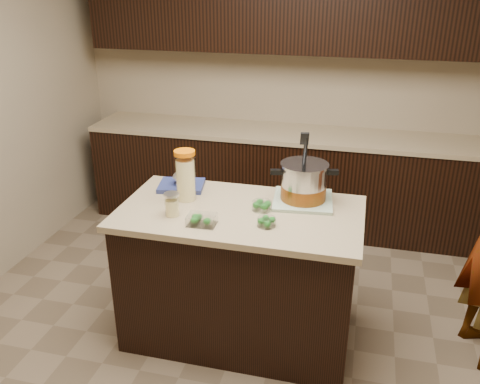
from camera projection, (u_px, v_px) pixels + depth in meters
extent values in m
plane|color=brown|center=(240.00, 332.00, 3.40)|extent=(4.00, 4.00, 0.00)
cube|color=tan|center=(293.00, 75.00, 4.64)|extent=(4.00, 0.04, 2.70)
cube|color=black|center=(285.00, 180.00, 4.74)|extent=(3.60, 0.60, 0.86)
cube|color=tan|center=(286.00, 134.00, 4.56)|extent=(3.60, 0.63, 0.04)
cube|color=black|center=(293.00, 7.00, 4.25)|extent=(3.60, 0.35, 0.75)
cube|color=black|center=(240.00, 277.00, 3.23)|extent=(1.40, 0.75, 0.86)
cube|color=tan|center=(240.00, 213.00, 3.05)|extent=(1.46, 0.81, 0.04)
cube|color=#567E55|center=(303.00, 200.00, 3.16)|extent=(0.39, 0.39, 0.02)
cylinder|color=#B7B7BC|center=(304.00, 182.00, 3.11)|extent=(0.33, 0.33, 0.22)
cylinder|color=brown|center=(303.00, 192.00, 3.13)|extent=(0.34, 0.34, 0.09)
cylinder|color=#B7B7BC|center=(305.00, 165.00, 3.06)|extent=(0.36, 0.36, 0.01)
cube|color=black|center=(276.00, 172.00, 3.08)|extent=(0.07, 0.05, 0.03)
cube|color=black|center=(333.00, 172.00, 3.08)|extent=(0.07, 0.05, 0.03)
cylinder|color=black|center=(305.00, 157.00, 3.01)|extent=(0.05, 0.12, 0.27)
cylinder|color=beige|center=(186.00, 180.00, 3.14)|extent=(0.14, 0.14, 0.26)
cylinder|color=white|center=(186.00, 177.00, 3.13)|extent=(0.16, 0.16, 0.30)
cylinder|color=#DD6404|center=(184.00, 153.00, 3.07)|extent=(0.16, 0.16, 0.02)
cylinder|color=beige|center=(172.00, 208.00, 2.96)|extent=(0.09, 0.09, 0.10)
cylinder|color=white|center=(172.00, 206.00, 2.96)|extent=(0.09, 0.09, 0.13)
cylinder|color=silver|center=(171.00, 194.00, 2.93)|extent=(0.10, 0.10, 0.02)
cylinder|color=silver|center=(262.00, 206.00, 3.04)|extent=(0.15, 0.15, 0.06)
cylinder|color=silver|center=(267.00, 222.00, 2.84)|extent=(0.11, 0.11, 0.05)
cube|color=silver|center=(202.00, 220.00, 2.86)|extent=(0.17, 0.12, 0.06)
cube|color=navy|center=(181.00, 186.00, 3.36)|extent=(0.33, 0.28, 0.03)
ellipsoid|color=silver|center=(184.00, 178.00, 3.33)|extent=(0.15, 0.12, 0.08)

